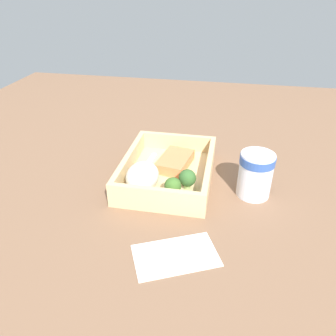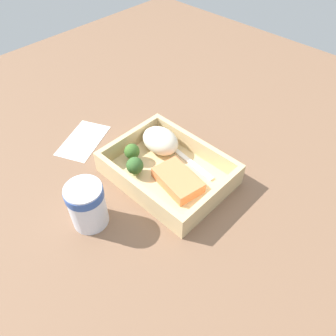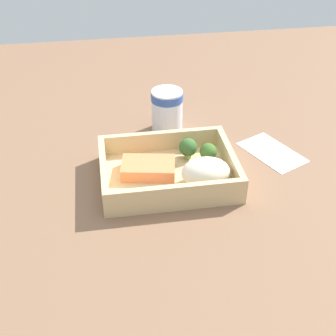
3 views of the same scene
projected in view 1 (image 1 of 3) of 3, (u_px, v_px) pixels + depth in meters
ground_plane at (168, 182)px, 75.97cm from camera, size 160.00×160.00×2.00cm
takeout_tray at (168, 176)px, 75.15cm from camera, size 25.93×19.56×1.20cm
tray_rim at (168, 166)px, 73.78cm from camera, size 25.93×19.56×4.14cm
salmon_fillet at (175, 161)px, 77.21cm from camera, size 11.39×8.28×2.48cm
mashed_potatoes at (142, 176)px, 68.67cm from camera, size 9.21×6.87×5.49cm
broccoli_floret_1 at (173, 186)px, 65.88cm from camera, size 3.46×3.46×4.41cm
broccoli_floret_2 at (187, 178)px, 68.61cm from camera, size 3.72×3.72×4.40cm
fork at (142, 172)px, 75.18cm from camera, size 15.89×3.30×0.44cm
paper_cup at (256, 172)px, 67.26cm from camera, size 7.13×7.13×9.68cm
receipt_slip at (176, 255)px, 54.67cm from camera, size 13.33×16.08×0.24cm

